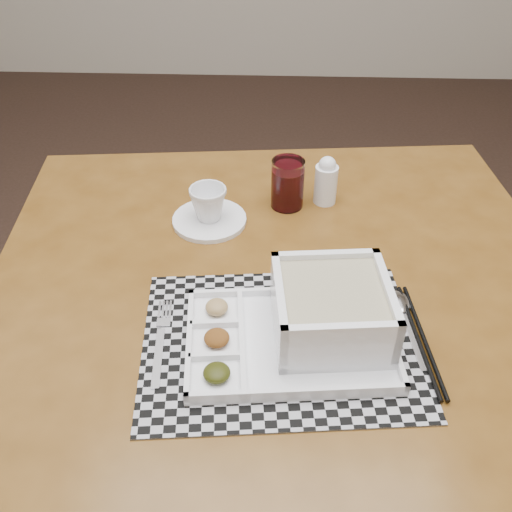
# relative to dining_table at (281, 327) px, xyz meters

# --- Properties ---
(floor) EXTENTS (5.00, 5.00, 0.00)m
(floor) POSITION_rel_dining_table_xyz_m (-0.64, 0.53, -0.70)
(floor) COLOR black
(floor) RESTS_ON ground
(dining_table) EXTENTS (1.14, 1.14, 0.78)m
(dining_table) POSITION_rel_dining_table_xyz_m (0.00, 0.00, 0.00)
(dining_table) COLOR #53310F
(dining_table) RESTS_ON ground
(placemat) EXTENTS (0.46, 0.37, 0.00)m
(placemat) POSITION_rel_dining_table_xyz_m (-0.00, -0.11, 0.08)
(placemat) COLOR #A9A9B0
(placemat) RESTS_ON dining_table
(serving_tray) EXTENTS (0.34, 0.25, 0.10)m
(serving_tray) POSITION_rel_dining_table_xyz_m (0.06, -0.10, 0.12)
(serving_tray) COLOR white
(serving_tray) RESTS_ON placemat
(fork) EXTENTS (0.03, 0.19, 0.00)m
(fork) POSITION_rel_dining_table_xyz_m (-0.19, -0.12, 0.08)
(fork) COLOR silver
(fork) RESTS_ON placemat
(spoon) EXTENTS (0.04, 0.18, 0.01)m
(spoon) POSITION_rel_dining_table_xyz_m (0.20, -0.03, 0.09)
(spoon) COLOR silver
(spoon) RESTS_ON placemat
(chopsticks) EXTENTS (0.04, 0.24, 0.01)m
(chopsticks) POSITION_rel_dining_table_xyz_m (0.22, -0.10, 0.09)
(chopsticks) COLOR black
(chopsticks) RESTS_ON placemat
(saucer) EXTENTS (0.15, 0.15, 0.01)m
(saucer) POSITION_rel_dining_table_xyz_m (-0.15, 0.21, 0.09)
(saucer) COLOR white
(saucer) RESTS_ON dining_table
(cup) EXTENTS (0.10, 0.10, 0.07)m
(cup) POSITION_rel_dining_table_xyz_m (-0.15, 0.21, 0.13)
(cup) COLOR white
(cup) RESTS_ON saucer
(juice_glass) EXTENTS (0.07, 0.07, 0.11)m
(juice_glass) POSITION_rel_dining_table_xyz_m (0.01, 0.28, 0.13)
(juice_glass) COLOR white
(juice_glass) RESTS_ON dining_table
(creamer_bottle) EXTENTS (0.05, 0.05, 0.11)m
(creamer_bottle) POSITION_rel_dining_table_xyz_m (0.09, 0.30, 0.13)
(creamer_bottle) COLOR white
(creamer_bottle) RESTS_ON dining_table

